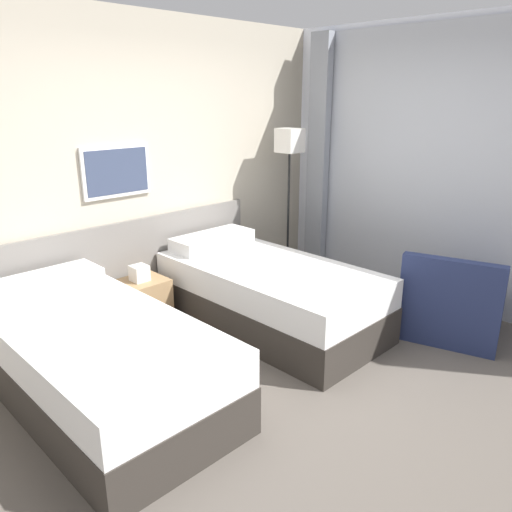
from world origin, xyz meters
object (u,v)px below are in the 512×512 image
bed_near_door (98,360)px  floor_lamp (289,155)px  bed_near_window (268,294)px  nightstand (142,302)px  armchair (452,307)px

bed_near_door → floor_lamp: (2.66, 0.66, 1.10)m
bed_near_window → nightstand: (-0.83, 0.78, -0.07)m
armchair → nightstand: bearing=25.4°
floor_lamp → armchair: floor_lamp is taller
armchair → bed_near_window: bearing=21.8°
bed_near_door → floor_lamp: size_ratio=1.22×
nightstand → bed_near_door: bearing=-136.9°
bed_near_window → nightstand: bearing=136.9°
floor_lamp → armchair: (0.00, -1.91, -1.15)m
bed_near_door → bed_near_window: same height
bed_near_door → bed_near_window: (1.67, 0.00, 0.00)m
bed_near_door → armchair: 2.94m
bed_near_window → armchair: 1.60m
bed_near_door → nightstand: (0.83, 0.78, -0.07)m
bed_near_door → floor_lamp: 2.95m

